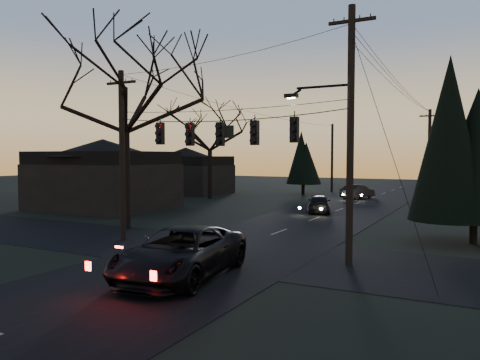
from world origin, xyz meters
The scene contains 17 objects.
ground_plane centered at (0.00, 0.00, 0.00)m, with size 160.00×160.00×0.00m, color black.
main_road centered at (0.00, 20.00, 0.01)m, with size 8.00×120.00×0.02m, color black.
cross_road centered at (0.00, 10.00, 0.01)m, with size 60.00×7.00×0.02m, color black.
utility_pole_right centered at (5.50, 10.00, 0.00)m, with size 5.00×0.30×10.00m, color black, non-canonical shape.
utility_pole_left centered at (-6.00, 10.00, 0.00)m, with size 1.80×0.30×8.50m, color black, non-canonical shape.
utility_pole_far_r centered at (5.50, 38.00, 0.00)m, with size 1.80×0.30×8.50m, color black, non-canonical shape.
utility_pole_far_l centered at (-6.00, 46.00, 0.00)m, with size 0.30×0.30×8.00m, color black, non-canonical shape.
span_signal_assembly centered at (-0.24, 10.00, 5.29)m, with size 11.50×0.44×1.53m.
bare_tree_left centered at (-8.34, 12.94, 7.85)m, with size 10.06×10.06×11.23m.
evergreen_right centered at (9.68, 17.25, 4.60)m, with size 4.51×4.51×8.01m.
bare_tree_dist centered at (-14.10, 31.63, 6.70)m, with size 7.48×7.48×9.59m.
evergreen_dist centered at (-7.59, 40.53, 3.81)m, with size 3.29×3.29×6.45m.
house_left_near centered at (-17.00, 20.00, 2.80)m, with size 10.00×8.00×5.60m.
house_left_far centered at (-20.00, 36.00, 2.60)m, with size 9.00×7.00×5.20m.
suv_near centered at (0.80, 5.37, 0.87)m, with size 2.89×6.27×1.74m, color black.
sedan_oncoming_a centered at (-0.80, 25.48, 0.70)m, with size 1.64×4.08×1.39m, color black.
sedan_oncoming_b centered at (-1.05, 38.30, 0.70)m, with size 1.47×4.22×1.39m, color black.
Camera 1 is at (10.17, -7.96, 4.28)m, focal length 35.00 mm.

